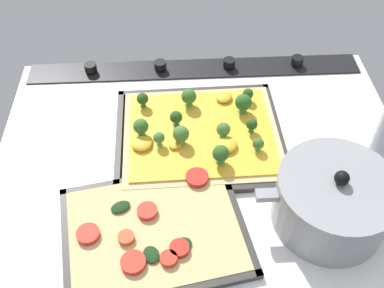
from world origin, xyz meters
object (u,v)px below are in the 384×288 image
at_px(broccoli_pizza, 199,131).
at_px(cooking_pot, 333,201).
at_px(baking_tray_front, 199,137).
at_px(baking_tray_back, 155,232).
at_px(veggie_pizza_back, 154,230).

xyz_separation_m(broccoli_pizza, cooking_pot, (-0.21, 0.20, 0.03)).
distance_m(baking_tray_front, cooking_pot, 0.30).
relative_size(baking_tray_back, veggie_pizza_back, 1.09).
xyz_separation_m(broccoli_pizza, baking_tray_back, (0.09, 0.22, -0.01)).
bearing_deg(broccoli_pizza, baking_tray_front, 66.54).
bearing_deg(veggie_pizza_back, baking_tray_front, -112.63).
xyz_separation_m(baking_tray_front, veggie_pizza_back, (0.09, 0.22, 0.01)).
xyz_separation_m(baking_tray_back, veggie_pizza_back, (0.00, 0.00, 0.01)).
relative_size(baking_tray_front, veggie_pizza_back, 1.08).
bearing_deg(baking_tray_front, veggie_pizza_back, 67.37).
xyz_separation_m(baking_tray_back, cooking_pot, (-0.30, -0.01, 0.05)).
distance_m(baking_tray_front, veggie_pizza_back, 0.24).
distance_m(baking_tray_back, veggie_pizza_back, 0.01).
bearing_deg(baking_tray_back, broccoli_pizza, -112.44).
bearing_deg(cooking_pot, broccoli_pizza, -44.35).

